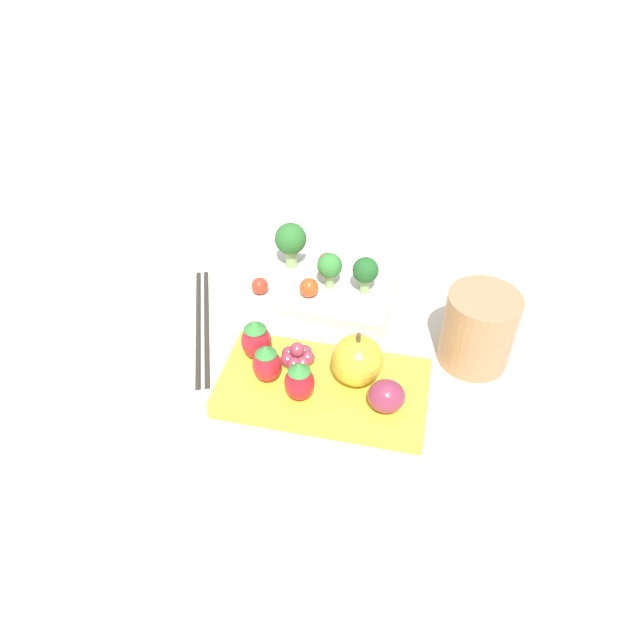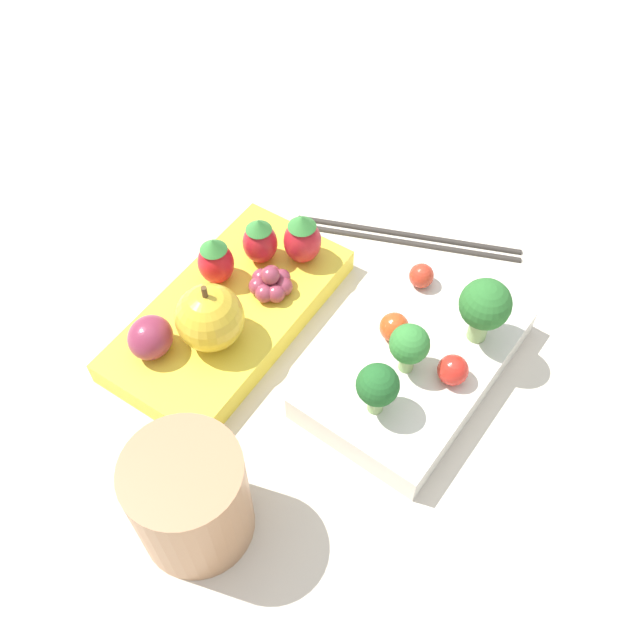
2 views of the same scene
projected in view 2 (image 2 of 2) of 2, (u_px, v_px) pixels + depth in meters
name	position (u px, v px, depth m)	size (l,w,h in m)	color
ground_plane	(320.00, 344.00, 0.59)	(4.00, 4.00, 0.00)	beige
bento_box_savoury	(415.00, 363.00, 0.56)	(0.20, 0.15, 0.03)	silver
bento_box_fruit	(230.00, 314.00, 0.60)	(0.23, 0.14, 0.02)	yellow
broccoli_floret_0	(378.00, 386.00, 0.50)	(0.03, 0.03, 0.05)	#93B770
broccoli_floret_1	(409.00, 345.00, 0.52)	(0.03, 0.03, 0.05)	#93B770
broccoli_floret_2	(485.00, 306.00, 0.53)	(0.04, 0.04, 0.06)	#93B770
cherry_tomato_0	(453.00, 369.00, 0.53)	(0.02, 0.02, 0.02)	red
cherry_tomato_1	(394.00, 327.00, 0.56)	(0.02, 0.02, 0.02)	#DB4C1E
cherry_tomato_2	(421.00, 276.00, 0.59)	(0.02, 0.02, 0.02)	red
apple	(210.00, 318.00, 0.55)	(0.05, 0.05, 0.06)	gold
strawberry_0	(215.00, 261.00, 0.59)	(0.03, 0.03, 0.05)	red
strawberry_1	(260.00, 241.00, 0.60)	(0.03, 0.03, 0.05)	red
strawberry_2	(302.00, 239.00, 0.60)	(0.03, 0.03, 0.05)	red
plum	(150.00, 337.00, 0.55)	(0.04, 0.03, 0.03)	#892D47
grape_cluster	(271.00, 283.00, 0.59)	(0.04, 0.04, 0.03)	#93384C
drinking_cup	(190.00, 499.00, 0.46)	(0.08, 0.08, 0.09)	tan
chopsticks_pair	(407.00, 237.00, 0.66)	(0.07, 0.21, 0.01)	#332D28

